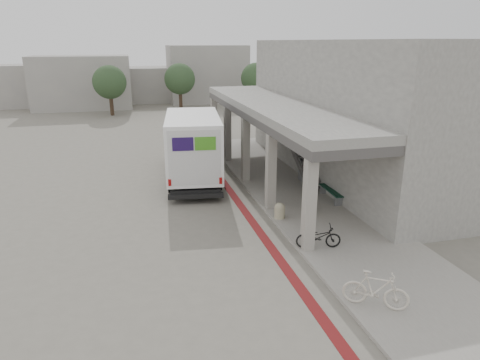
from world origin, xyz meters
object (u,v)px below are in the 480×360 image
object	(u,v)px
utility_cabinet	(305,170)
bicycle_cream	(376,290)
fedex_truck	(193,144)
bicycle_black	(318,237)
bench	(332,192)

from	to	relation	value
utility_cabinet	bicycle_cream	bearing A→B (deg)	-101.84
fedex_truck	bicycle_black	bearing A→B (deg)	-65.54
bench	utility_cabinet	distance (m)	2.82
fedex_truck	bicycle_black	size ratio (longest dim) A/B	5.41
utility_cabinet	bicycle_cream	size ratio (longest dim) A/B	0.64
bench	bicycle_black	size ratio (longest dim) A/B	1.24
utility_cabinet	fedex_truck	bearing A→B (deg)	157.83
fedex_truck	utility_cabinet	world-z (taller)	fedex_truck
fedex_truck	utility_cabinet	xyz separation A→B (m)	(5.37, -2.34, -1.18)
fedex_truck	bicycle_cream	distance (m)	13.35
bicycle_black	bicycle_cream	size ratio (longest dim) A/B	0.89
bench	bicycle_cream	distance (m)	8.26
utility_cabinet	bicycle_black	xyz separation A→B (m)	(-2.50, -7.05, -0.15)
fedex_truck	utility_cabinet	distance (m)	5.97
utility_cabinet	bicycle_black	size ratio (longest dim) A/B	0.72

